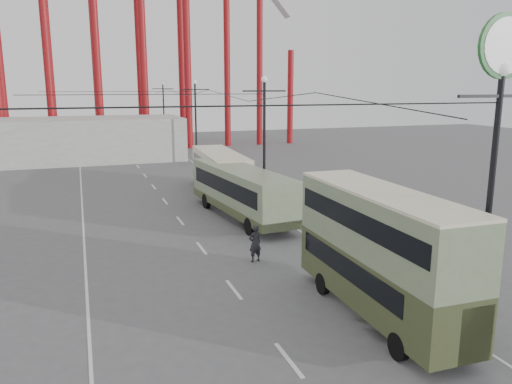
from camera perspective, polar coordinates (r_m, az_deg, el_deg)
name	(u,v)px	position (r m, az deg, el deg)	size (l,w,h in m)	color
ground	(292,327)	(18.86, 4.17, -15.16)	(160.00, 160.00, 0.00)	#545557
road_markings	(172,208)	(36.57, -9.55, -1.80)	(12.52, 120.00, 0.01)	silver
lamp_post_near	(499,110)	(17.54, 25.99, 8.39)	(3.20, 0.44, 10.80)	black
lamp_post_mid	(264,143)	(35.80, 0.95, 5.67)	(3.20, 0.44, 9.32)	black
lamp_post_far	(196,122)	(56.86, -6.89, 7.90)	(3.20, 0.44, 9.32)	black
lamp_post_distant	(164,113)	(78.44, -10.49, 8.88)	(3.20, 0.44, 9.32)	black
fairground_shed	(87,139)	(62.65, -18.74, 5.73)	(22.00, 10.00, 5.00)	#9D9D98
double_decker_bus	(380,247)	(19.15, 14.01, -6.17)	(2.47, 9.17, 4.91)	#383F22
single_decker_green	(241,190)	(33.05, -1.69, 0.20)	(3.93, 11.93, 3.31)	#677857
single_decker_cream	(220,170)	(40.95, -4.11, 2.51)	(3.34, 10.98, 3.37)	beige
pedestrian	(255,243)	(24.94, -0.11, -5.88)	(0.69, 0.46, 1.91)	black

